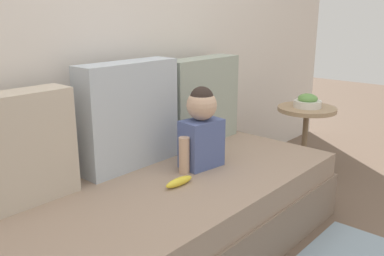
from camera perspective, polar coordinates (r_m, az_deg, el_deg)
ground_plane at (r=2.28m, az=-2.13°, el=-16.64°), size 12.00×12.00×0.00m
back_wall at (r=2.36m, az=-12.78°, el=13.36°), size 5.13×0.10×2.28m
couch at (r=2.18m, az=-2.18°, el=-12.23°), size 1.93×0.88×0.40m
throw_pillow_left at (r=1.94m, az=-22.19°, el=-2.59°), size 0.44×0.16×0.50m
throw_pillow_center at (r=2.24m, az=-8.62°, el=1.76°), size 0.58×0.16×0.57m
throw_pillow_right at (r=2.65m, az=1.31°, el=3.82°), size 0.56×0.16×0.54m
toddler at (r=2.22m, az=1.31°, el=0.02°), size 0.33×0.17×0.44m
banana at (r=2.03m, az=-1.78°, el=-7.37°), size 0.17×0.05×0.04m
side_table at (r=3.18m, az=15.36°, el=0.62°), size 0.42×0.42×0.54m
fruit_bowl at (r=3.15m, az=15.58°, el=3.50°), size 0.20×0.20×0.10m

